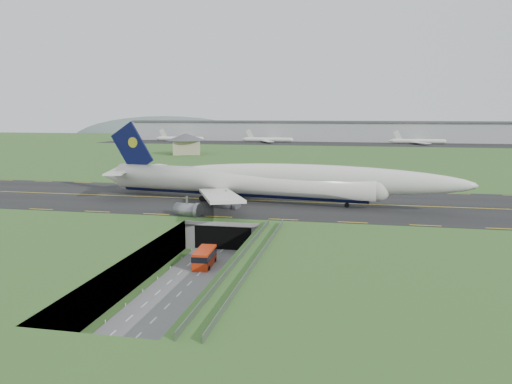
# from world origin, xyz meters

# --- Properties ---
(ground) EXTENTS (900.00, 900.00, 0.00)m
(ground) POSITION_xyz_m (0.00, 0.00, 0.00)
(ground) COLOR #385F26
(ground) RESTS_ON ground
(airfield_deck) EXTENTS (800.00, 800.00, 6.00)m
(airfield_deck) POSITION_xyz_m (0.00, 0.00, 3.00)
(airfield_deck) COLOR gray
(airfield_deck) RESTS_ON ground
(trench_road) EXTENTS (12.00, 75.00, 0.20)m
(trench_road) POSITION_xyz_m (0.00, -7.50, 0.10)
(trench_road) COLOR slate
(trench_road) RESTS_ON ground
(taxiway) EXTENTS (800.00, 44.00, 0.18)m
(taxiway) POSITION_xyz_m (0.00, 33.00, 6.09)
(taxiway) COLOR black
(taxiway) RESTS_ON airfield_deck
(tunnel_portal) EXTENTS (17.00, 22.30, 6.00)m
(tunnel_portal) POSITION_xyz_m (0.00, 16.71, 3.33)
(tunnel_portal) COLOR gray
(tunnel_portal) RESTS_ON ground
(guideway) EXTENTS (3.00, 53.00, 7.05)m
(guideway) POSITION_xyz_m (11.00, -19.11, 5.32)
(guideway) COLOR #A8A8A3
(guideway) RESTS_ON ground
(jumbo_jet) EXTENTS (95.12, 60.63, 20.26)m
(jumbo_jet) POSITION_xyz_m (4.39, 30.69, 11.45)
(jumbo_jet) COLOR silver
(jumbo_jet) RESTS_ON ground
(shuttle_tram) EXTENTS (3.41, 7.95, 3.17)m
(shuttle_tram) POSITION_xyz_m (-0.43, -3.21, 1.74)
(shuttle_tram) COLOR red
(shuttle_tram) RESTS_ON ground
(service_building) EXTENTS (26.19, 26.19, 11.16)m
(service_building) POSITION_xyz_m (-61.96, 163.55, 12.61)
(service_building) COLOR tan
(service_building) RESTS_ON ground
(cargo_terminal) EXTENTS (320.00, 67.00, 15.60)m
(cargo_terminal) POSITION_xyz_m (-0.24, 299.41, 13.96)
(cargo_terminal) COLOR #B2B2B2
(cargo_terminal) RESTS_ON ground
(distant_hills) EXTENTS (700.00, 91.00, 60.00)m
(distant_hills) POSITION_xyz_m (64.38, 430.00, -4.00)
(distant_hills) COLOR slate
(distant_hills) RESTS_ON ground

